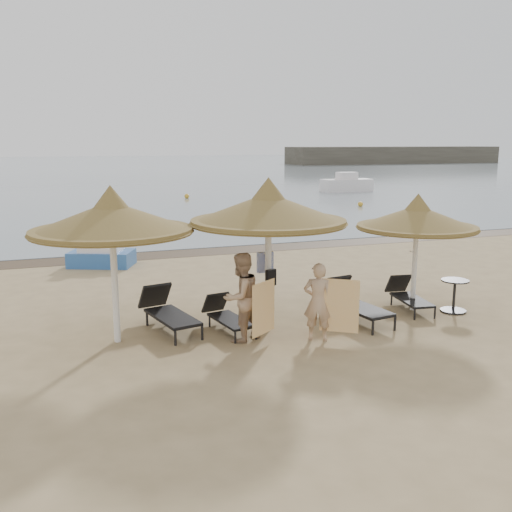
{
  "coord_description": "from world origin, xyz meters",
  "views": [
    {
      "loc": [
        -4.1,
        -10.41,
        3.94
      ],
      "look_at": [
        0.05,
        1.2,
        1.45
      ],
      "focal_mm": 40.0,
      "sensor_mm": 36.0,
      "label": 1
    }
  ],
  "objects_px": {
    "lounger_near_left": "(226,315)",
    "lounger_near_right": "(352,302)",
    "person_left": "(241,290)",
    "pedal_boat": "(101,255)",
    "palapa_center": "(268,209)",
    "side_table": "(454,297)",
    "lounger_far_right": "(408,295)",
    "palapa_right": "(417,218)",
    "person_right": "(318,296)",
    "lounger_far_left": "(167,311)",
    "palapa_left": "(112,218)"
  },
  "relations": [
    {
      "from": "lounger_near_left",
      "to": "lounger_near_right",
      "type": "distance_m",
      "value": 2.88
    },
    {
      "from": "lounger_near_right",
      "to": "person_left",
      "type": "bearing_deg",
      "value": -179.31
    },
    {
      "from": "lounger_near_right",
      "to": "pedal_boat",
      "type": "bearing_deg",
      "value": 113.1
    },
    {
      "from": "palapa_center",
      "to": "side_table",
      "type": "height_order",
      "value": "palapa_center"
    },
    {
      "from": "side_table",
      "to": "lounger_near_right",
      "type": "bearing_deg",
      "value": 173.44
    },
    {
      "from": "palapa_center",
      "to": "lounger_far_right",
      "type": "height_order",
      "value": "palapa_center"
    },
    {
      "from": "lounger_near_left",
      "to": "lounger_far_right",
      "type": "xyz_separation_m",
      "value": [
        4.54,
        0.04,
        0.01
      ]
    },
    {
      "from": "palapa_center",
      "to": "palapa_right",
      "type": "xyz_separation_m",
      "value": [
        3.75,
        0.18,
        -0.37
      ]
    },
    {
      "from": "lounger_near_left",
      "to": "pedal_boat",
      "type": "bearing_deg",
      "value": 94.71
    },
    {
      "from": "palapa_center",
      "to": "person_left",
      "type": "distance_m",
      "value": 1.76
    },
    {
      "from": "palapa_center",
      "to": "person_left",
      "type": "relative_size",
      "value": 1.56
    },
    {
      "from": "palapa_right",
      "to": "lounger_far_right",
      "type": "xyz_separation_m",
      "value": [
        -0.05,
        0.14,
        -1.88
      ]
    },
    {
      "from": "lounger_far_right",
      "to": "person_right",
      "type": "xyz_separation_m",
      "value": [
        -3.0,
        -1.28,
        0.6
      ]
    },
    {
      "from": "lounger_near_left",
      "to": "lounger_far_left",
      "type": "bearing_deg",
      "value": 146.93
    },
    {
      "from": "palapa_center",
      "to": "lounger_far_left",
      "type": "xyz_separation_m",
      "value": [
        -2.01,
        0.78,
        -2.18
      ]
    },
    {
      "from": "lounger_near_left",
      "to": "lounger_near_right",
      "type": "relative_size",
      "value": 0.8
    },
    {
      "from": "palapa_center",
      "to": "pedal_boat",
      "type": "xyz_separation_m",
      "value": [
        -2.81,
        7.73,
        -2.23
      ]
    },
    {
      "from": "palapa_right",
      "to": "lounger_near_right",
      "type": "xyz_separation_m",
      "value": [
        -1.72,
        -0.16,
        -1.81
      ]
    },
    {
      "from": "lounger_near_left",
      "to": "lounger_near_right",
      "type": "height_order",
      "value": "lounger_near_right"
    },
    {
      "from": "palapa_right",
      "to": "person_left",
      "type": "bearing_deg",
      "value": -171.95
    },
    {
      "from": "lounger_near_left",
      "to": "lounger_far_right",
      "type": "bearing_deg",
      "value": -9.63
    },
    {
      "from": "lounger_near_left",
      "to": "person_left",
      "type": "relative_size",
      "value": 0.79
    },
    {
      "from": "lounger_far_right",
      "to": "person_right",
      "type": "distance_m",
      "value": 3.31
    },
    {
      "from": "person_left",
      "to": "pedal_boat",
      "type": "height_order",
      "value": "person_left"
    },
    {
      "from": "side_table",
      "to": "person_right",
      "type": "xyz_separation_m",
      "value": [
        -3.87,
        -0.68,
        0.56
      ]
    },
    {
      "from": "side_table",
      "to": "person_left",
      "type": "height_order",
      "value": "person_left"
    },
    {
      "from": "palapa_right",
      "to": "person_right",
      "type": "relative_size",
      "value": 1.51
    },
    {
      "from": "palapa_left",
      "to": "palapa_right",
      "type": "distance_m",
      "value": 6.87
    },
    {
      "from": "palapa_center",
      "to": "lounger_near_right",
      "type": "height_order",
      "value": "palapa_center"
    },
    {
      "from": "palapa_left",
      "to": "palapa_center",
      "type": "distance_m",
      "value": 3.13
    },
    {
      "from": "lounger_far_right",
      "to": "palapa_right",
      "type": "bearing_deg",
      "value": -63.76
    },
    {
      "from": "lounger_far_right",
      "to": "lounger_far_left",
      "type": "bearing_deg",
      "value": -176.06
    },
    {
      "from": "lounger_near_left",
      "to": "side_table",
      "type": "bearing_deg",
      "value": -15.96
    },
    {
      "from": "pedal_boat",
      "to": "palapa_right",
      "type": "bearing_deg",
      "value": -25.6
    },
    {
      "from": "lounger_far_right",
      "to": "lounger_near_left",
      "type": "bearing_deg",
      "value": -170.99
    },
    {
      "from": "side_table",
      "to": "person_left",
      "type": "relative_size",
      "value": 0.37
    },
    {
      "from": "person_right",
      "to": "pedal_boat",
      "type": "xyz_separation_m",
      "value": [
        -3.51,
        8.68,
        -0.59
      ]
    },
    {
      "from": "pedal_boat",
      "to": "person_right",
      "type": "bearing_deg",
      "value": -44.56
    },
    {
      "from": "lounger_far_left",
      "to": "palapa_center",
      "type": "bearing_deg",
      "value": -33.95
    },
    {
      "from": "lounger_near_left",
      "to": "person_right",
      "type": "distance_m",
      "value": 2.07
    },
    {
      "from": "palapa_right",
      "to": "person_right",
      "type": "height_order",
      "value": "palapa_right"
    },
    {
      "from": "lounger_far_right",
      "to": "side_table",
      "type": "height_order",
      "value": "side_table"
    },
    {
      "from": "lounger_near_right",
      "to": "lounger_near_left",
      "type": "bearing_deg",
      "value": 165.76
    },
    {
      "from": "lounger_near_left",
      "to": "lounger_far_right",
      "type": "distance_m",
      "value": 4.54
    },
    {
      "from": "lounger_near_left",
      "to": "side_table",
      "type": "xyz_separation_m",
      "value": [
        5.41,
        -0.55,
        0.04
      ]
    },
    {
      "from": "lounger_near_left",
      "to": "side_table",
      "type": "height_order",
      "value": "side_table"
    },
    {
      "from": "lounger_far_right",
      "to": "person_left",
      "type": "xyz_separation_m",
      "value": [
        -4.45,
        -0.78,
        0.71
      ]
    },
    {
      "from": "palapa_right",
      "to": "lounger_near_left",
      "type": "height_order",
      "value": "palapa_right"
    },
    {
      "from": "side_table",
      "to": "lounger_far_left",
      "type": "bearing_deg",
      "value": 170.95
    },
    {
      "from": "palapa_center",
      "to": "lounger_far_right",
      "type": "relative_size",
      "value": 1.92
    }
  ]
}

